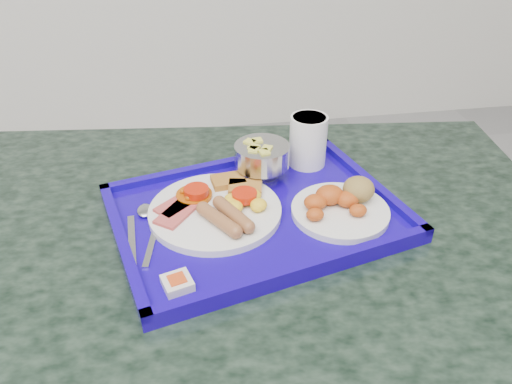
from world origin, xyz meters
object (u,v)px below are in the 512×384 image
table (247,296)px  bread_plate (342,204)px  tray (256,214)px  juice_cup (308,139)px  main_plate (219,207)px  fruit_bowl (262,156)px

table → bread_plate: 0.27m
tray → juice_cup: 0.20m
main_plate → bread_plate: 0.21m
main_plate → juice_cup: (0.19, 0.14, 0.04)m
table → fruit_bowl: fruit_bowl is taller
tray → fruit_bowl: (0.03, 0.11, 0.05)m
fruit_bowl → tray: bearing=-104.8°
juice_cup → table: bearing=-133.8°
fruit_bowl → juice_cup: (0.10, 0.04, 0.01)m
main_plate → juice_cup: juice_cup is taller
fruit_bowl → juice_cup: 0.11m
tray → main_plate: size_ratio=2.41×
main_plate → juice_cup: bearing=36.6°
table → juice_cup: juice_cup is taller
table → bread_plate: size_ratio=7.19×
bread_plate → tray: bearing=170.2°
juice_cup → fruit_bowl: bearing=-158.5°
bread_plate → juice_cup: juice_cup is taller
main_plate → juice_cup: size_ratio=2.23×
fruit_bowl → juice_cup: bearing=21.5°
table → tray: 0.19m
table → bread_plate: bearing=-7.2°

